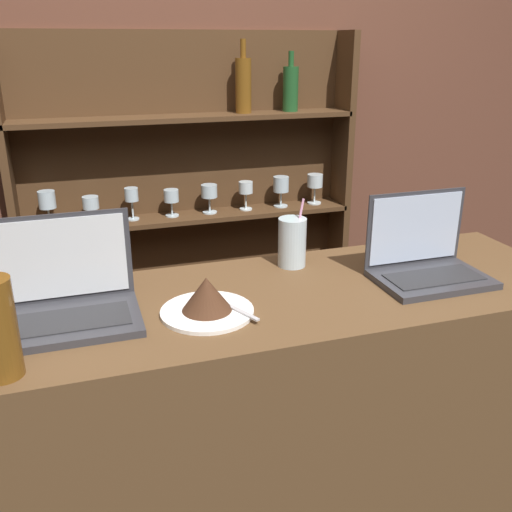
{
  "coord_description": "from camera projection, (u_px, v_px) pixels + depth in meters",
  "views": [
    {
      "loc": [
        -0.46,
        -0.99,
        1.65
      ],
      "look_at": [
        -0.04,
        0.29,
        1.13
      ],
      "focal_mm": 40.0,
      "sensor_mm": 36.0,
      "label": 1
    }
  ],
  "objects": [
    {
      "name": "back_wall",
      "position": [
        180.0,
        115.0,
        2.44
      ],
      "size": [
        7.0,
        0.06,
        2.7
      ],
      "color": "brown",
      "rests_on": "ground_plane"
    },
    {
      "name": "back_shelf",
      "position": [
        192.0,
        224.0,
        2.54
      ],
      "size": [
        1.45,
        0.18,
        1.69
      ],
      "color": "#472D19",
      "rests_on": "ground_plane"
    },
    {
      "name": "laptop_near",
      "position": [
        64.0,
        298.0,
        1.32
      ],
      "size": [
        0.33,
        0.22,
        0.24
      ],
      "color": "#333338",
      "rests_on": "bar_counter"
    },
    {
      "name": "laptop_far",
      "position": [
        425.0,
        259.0,
        1.56
      ],
      "size": [
        0.3,
        0.2,
        0.23
      ],
      "color": "#333338",
      "rests_on": "bar_counter"
    },
    {
      "name": "bar_counter",
      "position": [
        273.0,
        456.0,
        1.65
      ],
      "size": [
        1.66,
        0.54,
        1.03
      ],
      "color": "brown",
      "rests_on": "ground_plane"
    },
    {
      "name": "water_glass",
      "position": [
        292.0,
        242.0,
        1.63
      ],
      "size": [
        0.08,
        0.08,
        0.2
      ],
      "color": "silver",
      "rests_on": "bar_counter"
    },
    {
      "name": "cake_plate",
      "position": [
        207.0,
        299.0,
        1.35
      ],
      "size": [
        0.22,
        0.22,
        0.09
      ],
      "color": "white",
      "rests_on": "bar_counter"
    }
  ]
}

